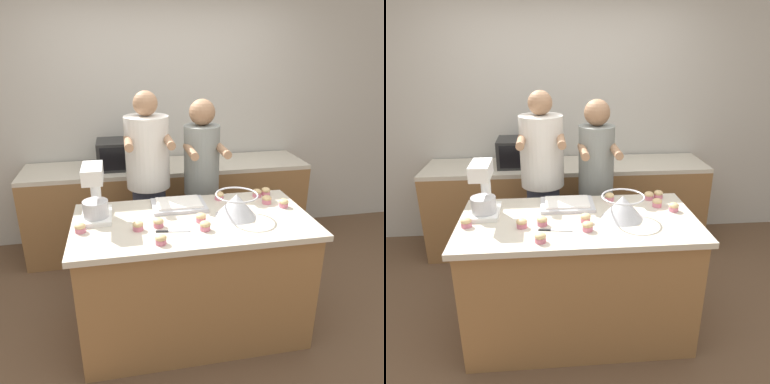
# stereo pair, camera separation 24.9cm
# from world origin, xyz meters

# --- Properties ---
(ground_plane) EXTENTS (16.00, 16.00, 0.00)m
(ground_plane) POSITION_xyz_m (0.00, 0.00, 0.00)
(ground_plane) COLOR brown
(back_wall) EXTENTS (10.00, 0.06, 2.70)m
(back_wall) POSITION_xyz_m (0.00, 1.66, 1.35)
(back_wall) COLOR #B2ADA3
(back_wall) RESTS_ON ground_plane
(island_counter) EXTENTS (1.62, 0.82, 0.91)m
(island_counter) POSITION_xyz_m (0.00, 0.00, 0.46)
(island_counter) COLOR olive
(island_counter) RESTS_ON ground_plane
(back_counter) EXTENTS (2.80, 0.60, 0.90)m
(back_counter) POSITION_xyz_m (0.00, 1.31, 0.45)
(back_counter) COLOR olive
(back_counter) RESTS_ON ground_plane
(person_left) EXTENTS (0.37, 0.52, 1.69)m
(person_left) POSITION_xyz_m (-0.24, 0.69, 0.89)
(person_left) COLOR #33384C
(person_left) RESTS_ON ground_plane
(person_right) EXTENTS (0.32, 0.49, 1.62)m
(person_right) POSITION_xyz_m (0.21, 0.69, 0.87)
(person_right) COLOR #232328
(person_right) RESTS_ON ground_plane
(stand_mixer) EXTENTS (0.20, 0.30, 0.38)m
(stand_mixer) POSITION_xyz_m (-0.64, 0.14, 1.08)
(stand_mixer) COLOR white
(stand_mixer) RESTS_ON island_counter
(mixing_bowl) EXTENTS (0.29, 0.29, 0.16)m
(mixing_bowl) POSITION_xyz_m (0.30, -0.01, 1.00)
(mixing_bowl) COLOR #BCBCC1
(mixing_bowl) RESTS_ON island_counter
(baking_tray) EXTENTS (0.39, 0.28, 0.04)m
(baking_tray) POSITION_xyz_m (-0.06, 0.22, 0.93)
(baking_tray) COLOR #BCBCC1
(baking_tray) RESTS_ON island_counter
(microwave_oven) EXTENTS (0.45, 0.36, 0.27)m
(microwave_oven) POSITION_xyz_m (-0.45, 1.31, 1.04)
(microwave_oven) COLOR black
(microwave_oven) RESTS_ON back_counter
(knife) EXTENTS (0.22, 0.05, 0.01)m
(knife) POSITION_xyz_m (-0.18, -0.16, 0.91)
(knife) COLOR #BCBCC1
(knife) RESTS_ON island_counter
(cupcake_0) EXTENTS (0.07, 0.07, 0.06)m
(cupcake_0) POSITION_xyz_m (-0.74, -0.06, 0.94)
(cupcake_0) COLOR #D17084
(cupcake_0) RESTS_ON island_counter
(cupcake_1) EXTENTS (0.07, 0.07, 0.06)m
(cupcake_1) POSITION_xyz_m (0.65, 0.32, 0.94)
(cupcake_1) COLOR #D17084
(cupcake_1) RESTS_ON island_counter
(cupcake_2) EXTENTS (0.07, 0.07, 0.06)m
(cupcake_2) POSITION_xyz_m (0.04, -0.06, 0.94)
(cupcake_2) COLOR #D17084
(cupcake_2) RESTS_ON island_counter
(cupcake_3) EXTENTS (0.07, 0.07, 0.06)m
(cupcake_3) POSITION_xyz_m (0.57, 0.30, 0.94)
(cupcake_3) COLOR #D17084
(cupcake_3) RESTS_ON island_counter
(cupcake_4) EXTENTS (0.07, 0.07, 0.06)m
(cupcake_4) POSITION_xyz_m (0.69, 0.07, 0.94)
(cupcake_4) COLOR #D17084
(cupcake_4) RESTS_ON island_counter
(cupcake_5) EXTENTS (0.07, 0.07, 0.06)m
(cupcake_5) POSITION_xyz_m (-0.26, -0.31, 0.94)
(cupcake_5) COLOR #D17084
(cupcake_5) RESTS_ON island_counter
(cupcake_6) EXTENTS (0.07, 0.07, 0.06)m
(cupcake_6) POSITION_xyz_m (0.26, 0.30, 0.94)
(cupcake_6) COLOR #D17084
(cupcake_6) RESTS_ON island_counter
(cupcake_7) EXTENTS (0.07, 0.07, 0.06)m
(cupcake_7) POSITION_xyz_m (0.59, 0.16, 0.94)
(cupcake_7) COLOR #D17084
(cupcake_7) RESTS_ON island_counter
(cupcake_8) EXTENTS (0.07, 0.07, 0.06)m
(cupcake_8) POSITION_xyz_m (0.04, -0.18, 0.94)
(cupcake_8) COLOR #D17084
(cupcake_8) RESTS_ON island_counter
(cupcake_9) EXTENTS (0.07, 0.07, 0.06)m
(cupcake_9) POSITION_xyz_m (-0.38, -0.10, 0.94)
(cupcake_9) COLOR #D17084
(cupcake_9) RESTS_ON island_counter
(cupcake_10) EXTENTS (0.07, 0.07, 0.06)m
(cupcake_10) POSITION_xyz_m (-0.25, -0.08, 0.94)
(cupcake_10) COLOR #D17084
(cupcake_10) RESTS_ON island_counter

